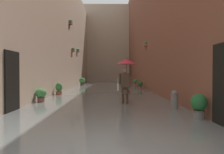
% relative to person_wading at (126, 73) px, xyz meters
% --- Properties ---
extents(ground_plane, '(73.59, 73.59, 0.00)m').
position_rel_person_wading_xyz_m(ground_plane, '(0.97, -9.02, -1.42)').
color(ground_plane, '#605B56').
extents(flood_water, '(7.09, 35.43, 0.10)m').
position_rel_person_wading_xyz_m(flood_water, '(0.97, -9.02, -1.37)').
color(flood_water, slate).
rests_on(flood_water, ground_plane).
extents(building_facade_left, '(2.04, 33.43, 12.39)m').
position_rel_person_wading_xyz_m(building_facade_left, '(-3.08, -9.01, 4.77)').
color(building_facade_left, brown).
rests_on(building_facade_left, ground_plane).
extents(building_facade_right, '(2.04, 33.43, 10.17)m').
position_rel_person_wading_xyz_m(building_facade_right, '(5.01, -9.01, 3.66)').
color(building_facade_right, tan).
rests_on(building_facade_right, ground_plane).
extents(building_facade_far, '(9.89, 1.80, 11.74)m').
position_rel_person_wading_xyz_m(building_facade_far, '(0.97, -24.63, 4.45)').
color(building_facade_far, tan).
rests_on(building_facade_far, ground_plane).
extents(person_wading, '(0.93, 0.93, 2.10)m').
position_rel_person_wading_xyz_m(person_wading, '(0.00, 0.00, 0.00)').
color(person_wading, '#2D2319').
rests_on(person_wading, ground_plane).
extents(potted_plant_far_right, '(0.41, 0.41, 0.83)m').
position_rel_person_wading_xyz_m(potted_plant_far_right, '(3.82, -4.02, -0.99)').
color(potted_plant_far_right, '#9E563D').
rests_on(potted_plant_far_right, ground_plane).
extents(potted_plant_mid_left, '(0.41, 0.41, 0.76)m').
position_rel_person_wading_xyz_m(potted_plant_mid_left, '(-1.75, -8.20, -1.00)').
color(potted_plant_mid_left, brown).
rests_on(potted_plant_mid_left, ground_plane).
extents(potted_plant_mid_right, '(0.63, 0.63, 0.92)m').
position_rel_person_wading_xyz_m(potted_plant_mid_right, '(3.62, -13.82, -0.90)').
color(potted_plant_mid_right, brown).
rests_on(potted_plant_mid_right, ground_plane).
extents(potted_plant_far_left, '(0.46, 0.46, 0.84)m').
position_rel_person_wading_xyz_m(potted_plant_far_left, '(-1.89, 3.28, -0.94)').
color(potted_plant_far_left, '#66605B').
rests_on(potted_plant_far_left, ground_plane).
extents(potted_plant_near_left, '(0.44, 0.44, 0.78)m').
position_rel_person_wading_xyz_m(potted_plant_near_left, '(-1.88, -13.24, -0.95)').
color(potted_plant_near_left, brown).
rests_on(potted_plant_near_left, ground_plane).
extents(potted_plant_near_right, '(0.50, 0.50, 0.72)m').
position_rel_person_wading_xyz_m(potted_plant_near_right, '(3.86, -0.58, -0.99)').
color(potted_plant_near_right, brown).
rests_on(potted_plant_near_right, ground_plane).
extents(mooring_bollard, '(0.27, 0.27, 0.80)m').
position_rel_person_wading_xyz_m(mooring_bollard, '(-1.71, 1.47, -1.02)').
color(mooring_bollard, slate).
rests_on(mooring_bollard, ground_plane).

